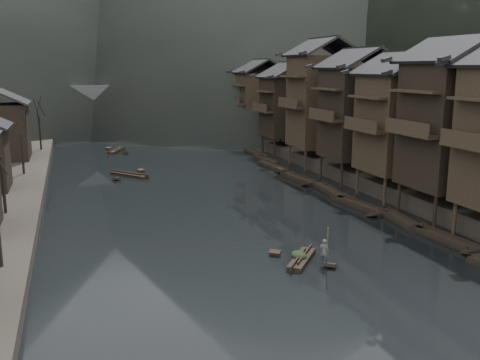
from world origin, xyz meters
name	(u,v)px	position (x,y,z in m)	size (l,w,h in m)	color
water	(281,264)	(0.00, 0.00, 0.00)	(300.00, 300.00, 0.00)	black
right_bank	(396,143)	(35.00, 40.00, 0.90)	(40.00, 200.00, 1.80)	#2D2823
stilt_houses	(368,100)	(17.28, 19.22, 8.86)	(9.00, 67.60, 15.92)	black
bare_trees	(5,146)	(-17.00, 13.57, 6.43)	(3.88, 62.47, 7.75)	black
moored_sampans	(301,177)	(11.93, 23.70, 0.20)	(3.26, 67.21, 0.47)	black
midriver_boats	(122,161)	(-6.04, 40.50, 0.20)	(4.23, 24.27, 0.44)	black
stone_bridge	(137,106)	(0.00, 72.00, 5.11)	(40.00, 6.00, 9.00)	#4C4C4F
hero_sampan	(302,259)	(1.36, -0.07, 0.20)	(3.35, 3.98, 0.43)	black
cargo_heap	(299,250)	(1.24, 0.10, 0.72)	(0.98, 1.29, 0.59)	black
boatman	(324,248)	(2.33, -1.30, 1.23)	(0.58, 0.38, 1.60)	#525254
bamboo_pole	(329,209)	(2.53, -1.30, 3.73)	(0.06, 0.06, 4.48)	#8C7A51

